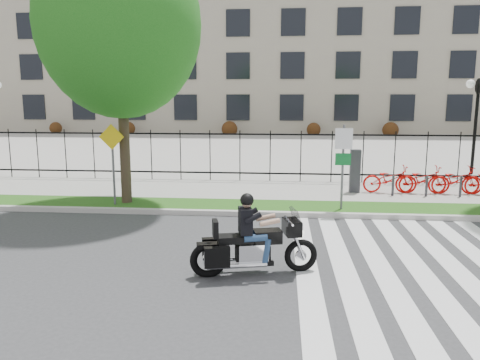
{
  "coord_description": "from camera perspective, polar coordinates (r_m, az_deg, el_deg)",
  "views": [
    {
      "loc": [
        1.66,
        -9.17,
        3.43
      ],
      "look_at": [
        0.56,
        3.0,
        1.26
      ],
      "focal_mm": 35.0,
      "sensor_mm": 36.0,
      "label": 1
    }
  ],
  "objects": [
    {
      "name": "ground",
      "position": [
        9.93,
        -4.86,
        -10.19
      ],
      "size": [
        120.0,
        120.0,
        0.0
      ],
      "primitive_type": "plane",
      "color": "#353537",
      "rests_on": "ground"
    },
    {
      "name": "curb",
      "position": [
        13.79,
        -1.92,
        -4.04
      ],
      "size": [
        60.0,
        0.2,
        0.15
      ],
      "primitive_type": "cube",
      "color": "#AFABA4",
      "rests_on": "ground"
    },
    {
      "name": "grass_verge",
      "position": [
        14.61,
        -1.51,
        -3.23
      ],
      "size": [
        60.0,
        1.5,
        0.15
      ],
      "primitive_type": "cube",
      "color": "#204A12",
      "rests_on": "ground"
    },
    {
      "name": "sidewalk",
      "position": [
        17.04,
        -0.54,
        -1.31
      ],
      "size": [
        60.0,
        3.5,
        0.15
      ],
      "primitive_type": "cube",
      "color": "#A3A199",
      "rests_on": "ground"
    },
    {
      "name": "plaza",
      "position": [
        34.38,
        2.36,
        4.39
      ],
      "size": [
        80.0,
        34.0,
        0.1
      ],
      "primitive_type": "cube",
      "color": "#A3A199",
      "rests_on": "ground"
    },
    {
      "name": "crosswalk_stripes",
      "position": [
        10.29,
        23.13,
        -10.22
      ],
      "size": [
        5.7,
        8.0,
        0.01
      ],
      "primitive_type": null,
      "color": "silver",
      "rests_on": "ground"
    },
    {
      "name": "iron_fence",
      "position": [
        18.59,
        -0.01,
        3.0
      ],
      "size": [
        30.0,
        0.06,
        2.0
      ],
      "primitive_type": null,
      "color": "black",
      "rests_on": "sidewalk"
    },
    {
      "name": "office_building",
      "position": [
        54.51,
        3.51,
        16.91
      ],
      "size": [
        60.0,
        21.9,
        20.15
      ],
      "color": "#A59D85",
      "rests_on": "ground"
    },
    {
      "name": "lamp_post_right",
      "position": [
        22.76,
        26.96,
        8.41
      ],
      "size": [
        1.06,
        0.7,
        4.25
      ],
      "color": "black",
      "rests_on": "ground"
    },
    {
      "name": "street_tree_1",
      "position": [
        15.1,
        -14.5,
        17.96
      ],
      "size": [
        4.9,
        4.9,
        8.27
      ],
      "color": "#36291D",
      "rests_on": "grass_verge"
    },
    {
      "name": "bike_share_station",
      "position": [
        17.81,
        26.22,
        -0.03
      ],
      "size": [
        7.79,
        0.86,
        1.5
      ],
      "color": "#2D2D33",
      "rests_on": "sidewalk"
    },
    {
      "name": "sign_pole_regulatory",
      "position": [
        13.97,
        12.46,
        2.86
      ],
      "size": [
        0.5,
        0.09,
        2.5
      ],
      "color": "#59595B",
      "rests_on": "grass_verge"
    },
    {
      "name": "sign_pole_warning",
      "position": [
        14.78,
        -15.28,
        3.14
      ],
      "size": [
        0.78,
        0.09,
        2.49
      ],
      "color": "#59595B",
      "rests_on": "grass_verge"
    },
    {
      "name": "motorcycle_rider",
      "position": [
        9.18,
        1.72,
        -7.57
      ],
      "size": [
        2.5,
        1.06,
        1.96
      ],
      "color": "black",
      "rests_on": "ground"
    }
  ]
}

